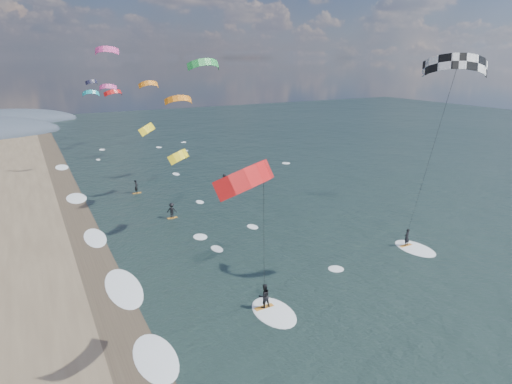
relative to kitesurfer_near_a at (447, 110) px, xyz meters
name	(u,v)px	position (x,y,z in m)	size (l,w,h in m)	color
ground	(369,359)	(-10.78, -5.34, -13.19)	(260.00, 260.00, 0.00)	black
wet_sand_strip	(122,327)	(-22.78, 4.66, -13.19)	(3.00, 240.00, 0.00)	#382D23
kitesurfer_near_a	(447,110)	(0.00, 0.00, 0.00)	(7.69, 9.35, 17.38)	#C27922
kitesurfer_near_b	(266,224)	(-15.93, -2.10, -4.94)	(7.20, 9.07, 12.80)	#C27922
far_kitesurfers	(184,194)	(-10.64, 27.07, -12.32)	(12.33, 11.79, 1.76)	#C27922
bg_kite_field	(134,88)	(-10.76, 48.06, -0.89)	(11.55, 68.59, 11.02)	yellow
shoreline_surf	(125,289)	(-21.58, 9.41, -13.19)	(2.40, 79.40, 0.11)	white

